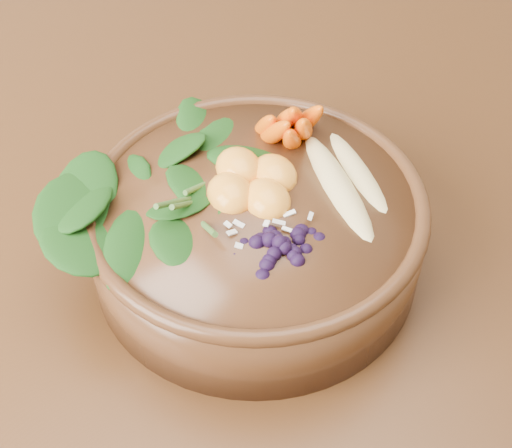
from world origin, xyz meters
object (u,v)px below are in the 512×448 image
Objects in this scene: stoneware_bowl at (256,231)px; kale_heap at (187,144)px; carrot_cluster at (288,97)px; blueberry_pile at (281,233)px; banana_halves at (349,166)px; mandarin_cluster at (252,171)px; dining_table at (298,182)px.

kale_heap reaches higher than stoneware_bowl.
carrot_cluster reaches higher than blueberry_pile.
mandarin_cluster is (-0.09, 0.03, 0.00)m from banana_halves.
dining_table is 11.04× the size of blueberry_pile.
kale_heap is 1.42× the size of blueberry_pile.
mandarin_cluster is at bearing 77.14° from stoneware_bowl.
kale_heap is at bearing -147.87° from dining_table.
stoneware_bowl is 3.62× the size of carrot_cluster.
banana_halves is at bearing -30.07° from kale_heap.
banana_halves is (0.13, -0.08, -0.01)m from kale_heap.
dining_table is 0.27m from banana_halves.
banana_halves is at bearing 31.96° from blueberry_pile.
stoneware_bowl is at bearing -177.26° from banana_halves.
banana_halves is at bearing -66.94° from carrot_cluster.
stoneware_bowl is (-0.13, -0.18, 0.14)m from dining_table.
stoneware_bowl is at bearing -126.47° from dining_table.
stoneware_bowl reaches higher than dining_table.
kale_heap is 2.37× the size of carrot_cluster.
mandarin_cluster is at bearing 84.21° from blueberry_pile.
dining_table is 0.26m from stoneware_bowl.
kale_heap is at bearing 131.69° from mandarin_cluster.
carrot_cluster is (-0.07, -0.10, 0.22)m from dining_table.
carrot_cluster reaches higher than banana_halves.
dining_table is 0.28m from mandarin_cluster.
kale_heap is at bearing 120.35° from stoneware_bowl.
mandarin_cluster is 0.08m from blueberry_pile.
carrot_cluster is at bearing 63.93° from blueberry_pile.
banana_halves reaches higher than stoneware_bowl.
mandarin_cluster is at bearing -129.81° from carrot_cluster.
blueberry_pile reaches higher than banana_halves.
stoneware_bowl is at bearing -102.86° from mandarin_cluster.
banana_halves is (-0.04, -0.18, 0.19)m from dining_table.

